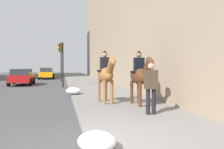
# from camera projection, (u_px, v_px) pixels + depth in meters

# --- Properties ---
(sidewalk_slab) EXTENTS (120.00, 3.88, 0.12)m
(sidewalk_slab) POSITION_uv_depth(u_px,v_px,m) (173.00, 140.00, 5.65)
(sidewalk_slab) COLOR slate
(sidewalk_slab) RESTS_ON ground
(mounted_horse_near) EXTENTS (2.15, 0.73, 2.27)m
(mounted_horse_near) POSITION_uv_depth(u_px,v_px,m) (106.00, 74.00, 10.78)
(mounted_horse_near) COLOR brown
(mounted_horse_near) RESTS_ON sidewalk_slab
(mounted_horse_far) EXTENTS (2.15, 0.69, 2.23)m
(mounted_horse_far) POSITION_uv_depth(u_px,v_px,m) (140.00, 75.00, 10.18)
(mounted_horse_far) COLOR #4C2B16
(mounted_horse_far) RESTS_ON sidewalk_slab
(pedestrian_greeting) EXTENTS (0.27, 0.40, 1.70)m
(pedestrian_greeting) POSITION_uv_depth(u_px,v_px,m) (151.00, 85.00, 8.26)
(pedestrian_greeting) COLOR black
(pedestrian_greeting) RESTS_ON sidewalk_slab
(car_near_lane) EXTENTS (3.96, 1.98, 1.44)m
(car_near_lane) POSITION_uv_depth(u_px,v_px,m) (22.00, 77.00, 22.04)
(car_near_lane) COLOR maroon
(car_near_lane) RESTS_ON ground
(car_mid_lane) EXTENTS (4.48, 1.91, 1.44)m
(car_mid_lane) POSITION_uv_depth(u_px,v_px,m) (47.00, 73.00, 32.33)
(car_mid_lane) COLOR orange
(car_mid_lane) RESTS_ON ground
(traffic_light_near_curb) EXTENTS (0.20, 0.44, 3.53)m
(traffic_light_near_curb) POSITION_uv_depth(u_px,v_px,m) (62.00, 57.00, 19.59)
(traffic_light_near_curb) COLOR black
(traffic_light_near_curb) RESTS_ON ground
(traffic_light_far_curb) EXTENTS (0.20, 0.44, 4.11)m
(traffic_light_far_curb) POSITION_uv_depth(u_px,v_px,m) (60.00, 56.00, 26.98)
(traffic_light_far_curb) COLOR black
(traffic_light_far_curb) RESTS_ON ground
(snow_pile_near) EXTENTS (0.96, 0.74, 0.33)m
(snow_pile_near) POSITION_uv_depth(u_px,v_px,m) (97.00, 141.00, 4.82)
(snow_pile_near) COLOR white
(snow_pile_near) RESTS_ON sidewalk_slab
(snow_pile_far) EXTENTS (1.08, 0.83, 0.37)m
(snow_pile_far) POSITION_uv_depth(u_px,v_px,m) (73.00, 91.00, 14.13)
(snow_pile_far) COLOR white
(snow_pile_far) RESTS_ON sidewalk_slab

